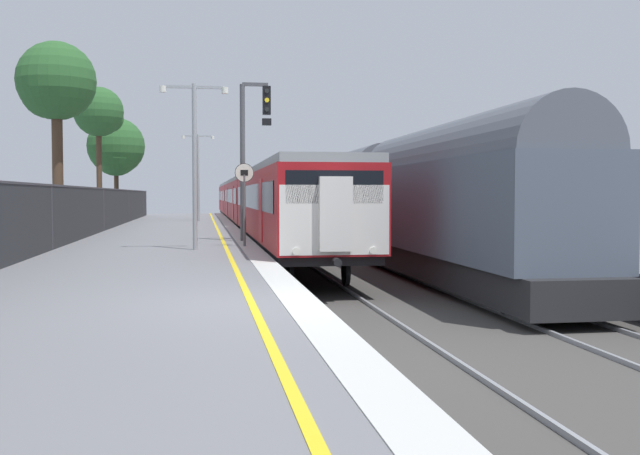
{
  "coord_description": "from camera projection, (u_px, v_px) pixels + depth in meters",
  "views": [
    {
      "loc": [
        -1.08,
        -11.1,
        1.63
      ],
      "look_at": [
        1.88,
        7.4,
        0.8
      ],
      "focal_mm": 41.65,
      "sensor_mm": 36.0,
      "label": 1
    }
  ],
  "objects": [
    {
      "name": "ground",
      "position": [
        442.0,
        337.0,
        11.63
      ],
      "size": [
        17.4,
        110.0,
        1.21
      ],
      "color": "slate"
    },
    {
      "name": "background_tree_centre",
      "position": [
        54.0,
        85.0,
        29.99
      ],
      "size": [
        3.17,
        3.17,
        7.83
      ],
      "color": "#473323",
      "rests_on": "ground"
    },
    {
      "name": "freight_train_adjacent_track",
      "position": [
        325.0,
        196.0,
        43.76
      ],
      "size": [
        2.6,
        60.58,
        4.63
      ],
      "color": "#232326",
      "rests_on": "ground"
    },
    {
      "name": "commuter_train_at_platform",
      "position": [
        252.0,
        201.0,
        47.35
      ],
      "size": [
        2.83,
        60.27,
        3.81
      ],
      "color": "maroon",
      "rests_on": "ground"
    },
    {
      "name": "speed_limit_sign",
      "position": [
        244.0,
        193.0,
        23.3
      ],
      "size": [
        0.59,
        0.08,
        2.62
      ],
      "color": "#59595B",
      "rests_on": "ground"
    },
    {
      "name": "background_tree_back",
      "position": [
        100.0,
        114.0,
        42.72
      ],
      "size": [
        2.85,
        2.85,
        7.85
      ],
      "color": "#473323",
      "rests_on": "ground"
    },
    {
      "name": "background_tree_left",
      "position": [
        116.0,
        149.0,
        47.54
      ],
      "size": [
        3.66,
        3.66,
        6.59
      ],
      "color": "#473323",
      "rests_on": "ground"
    },
    {
      "name": "platform_lamp_mid",
      "position": [
        195.0,
        150.0,
        21.88
      ],
      "size": [
        2.0,
        0.2,
        4.9
      ],
      "color": "#93999E",
      "rests_on": "ground"
    },
    {
      "name": "platform_lamp_far",
      "position": [
        198.0,
        170.0,
        46.06
      ],
      "size": [
        2.0,
        0.2,
        5.38
      ],
      "color": "#93999E",
      "rests_on": "ground"
    },
    {
      "name": "signal_gantry",
      "position": [
        250.0,
        143.0,
        25.99
      ],
      "size": [
        1.1,
        0.24,
        5.55
      ],
      "color": "#47474C",
      "rests_on": "ground"
    }
  ]
}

